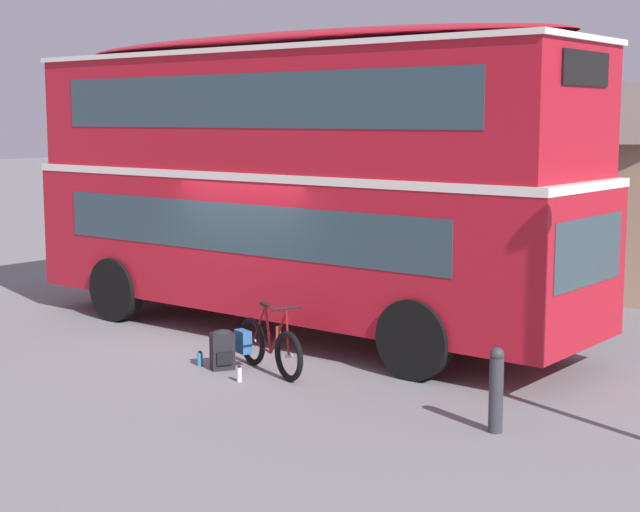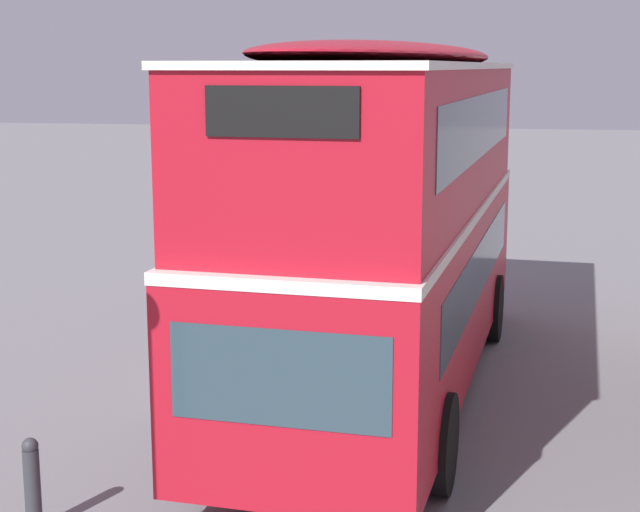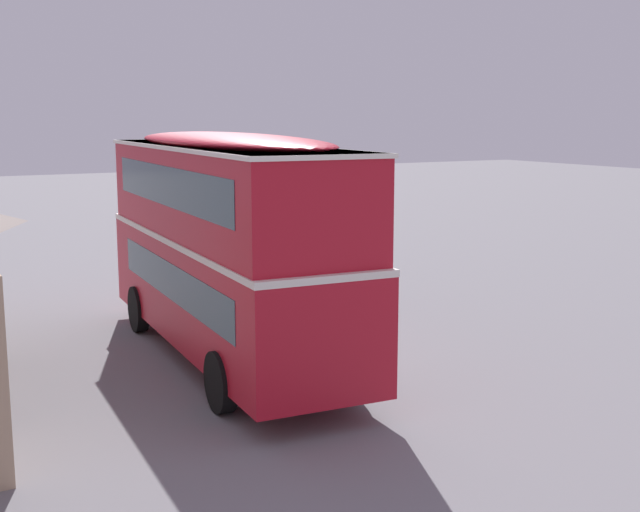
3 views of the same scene
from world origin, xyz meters
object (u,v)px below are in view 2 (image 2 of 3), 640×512
(water_bottle_clear_plastic, at_px, (165,398))
(water_bottle_blue_sports, at_px, (211,377))
(backpack_on_ground, at_px, (205,373))
(double_decker_bus, at_px, (388,205))
(touring_bicycle, at_px, (209,382))
(kerb_bollard, at_px, (32,484))

(water_bottle_clear_plastic, relative_size, water_bottle_blue_sports, 1.02)
(backpack_on_ground, bearing_deg, water_bottle_blue_sports, -175.44)
(double_decker_bus, xyz_separation_m, touring_bicycle, (1.11, -2.22, -2.27))
(touring_bicycle, distance_m, water_bottle_blue_sports, 1.05)
(backpack_on_ground, distance_m, kerb_bollard, 4.32)
(double_decker_bus, height_order, backpack_on_ground, double_decker_bus)
(touring_bicycle, distance_m, water_bottle_clear_plastic, 0.67)
(double_decker_bus, bearing_deg, backpack_on_ground, -78.14)
(double_decker_bus, xyz_separation_m, water_bottle_blue_sports, (0.13, -2.50, -2.54))
(double_decker_bus, relative_size, water_bottle_clear_plastic, 46.11)
(touring_bicycle, relative_size, kerb_bollard, 1.65)
(double_decker_bus, relative_size, backpack_on_ground, 17.80)
(touring_bicycle, height_order, backpack_on_ground, touring_bicycle)
(double_decker_bus, xyz_separation_m, backpack_on_ground, (0.52, -2.47, -2.35))
(backpack_on_ground, bearing_deg, water_bottle_clear_plastic, -31.25)
(backpack_on_ground, height_order, water_bottle_clear_plastic, backpack_on_ground)
(water_bottle_clear_plastic, bearing_deg, water_bottle_blue_sports, 161.31)
(water_bottle_blue_sports, bearing_deg, touring_bicycle, 15.71)
(water_bottle_clear_plastic, bearing_deg, backpack_on_ground, 148.75)
(backpack_on_ground, relative_size, water_bottle_clear_plastic, 2.59)
(kerb_bollard, bearing_deg, backpack_on_ground, 175.18)
(double_decker_bus, distance_m, touring_bicycle, 3.37)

